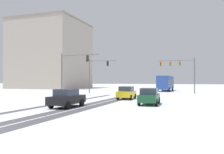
{
  "coord_description": "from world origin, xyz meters",
  "views": [
    {
      "loc": [
        9.29,
        -7.67,
        2.37
      ],
      "look_at": [
        0.0,
        19.07,
        2.8
      ],
      "focal_mm": 37.56,
      "sensor_mm": 36.0,
      "label": 1
    }
  ],
  "objects_px": {
    "traffic_signal_near_left": "(72,67)",
    "car_black_third": "(67,98)",
    "office_building_far_left_block": "(51,55)",
    "bus_oncoming": "(166,82)",
    "car_dark_green_second": "(149,96)",
    "traffic_signal_far_left": "(96,70)",
    "car_yellow_cab_lead": "(127,93)",
    "traffic_signal_far_right": "(180,67)"
  },
  "relations": [
    {
      "from": "car_dark_green_second",
      "to": "traffic_signal_far_right",
      "type": "bearing_deg",
      "value": 85.45
    },
    {
      "from": "bus_oncoming",
      "to": "traffic_signal_near_left",
      "type": "bearing_deg",
      "value": -115.13
    },
    {
      "from": "car_dark_green_second",
      "to": "traffic_signal_near_left",
      "type": "bearing_deg",
      "value": 148.9
    },
    {
      "from": "car_black_third",
      "to": "bus_oncoming",
      "type": "height_order",
      "value": "bus_oncoming"
    },
    {
      "from": "traffic_signal_far_right",
      "to": "traffic_signal_near_left",
      "type": "height_order",
      "value": "same"
    },
    {
      "from": "car_yellow_cab_lead",
      "to": "car_black_third",
      "type": "relative_size",
      "value": 1.01
    },
    {
      "from": "traffic_signal_near_left",
      "to": "bus_oncoming",
      "type": "bearing_deg",
      "value": 64.87
    },
    {
      "from": "car_yellow_cab_lead",
      "to": "office_building_far_left_block",
      "type": "height_order",
      "value": "office_building_far_left_block"
    },
    {
      "from": "traffic_signal_far_left",
      "to": "bus_oncoming",
      "type": "bearing_deg",
      "value": 49.63
    },
    {
      "from": "traffic_signal_far_left",
      "to": "car_black_third",
      "type": "height_order",
      "value": "traffic_signal_far_left"
    },
    {
      "from": "car_dark_green_second",
      "to": "traffic_signal_far_left",
      "type": "bearing_deg",
      "value": 126.44
    },
    {
      "from": "car_black_third",
      "to": "car_dark_green_second",
      "type": "bearing_deg",
      "value": 35.42
    },
    {
      "from": "traffic_signal_near_left",
      "to": "office_building_far_left_block",
      "type": "distance_m",
      "value": 40.44
    },
    {
      "from": "traffic_signal_near_left",
      "to": "car_black_third",
      "type": "relative_size",
      "value": 1.58
    },
    {
      "from": "car_black_third",
      "to": "office_building_far_left_block",
      "type": "relative_size",
      "value": 0.2
    },
    {
      "from": "traffic_signal_far_left",
      "to": "car_black_third",
      "type": "xyz_separation_m",
      "value": [
        6.74,
        -22.62,
        -3.57
      ]
    },
    {
      "from": "traffic_signal_near_left",
      "to": "car_dark_green_second",
      "type": "height_order",
      "value": "traffic_signal_near_left"
    },
    {
      "from": "car_dark_green_second",
      "to": "bus_oncoming",
      "type": "distance_m",
      "value": 31.5
    },
    {
      "from": "traffic_signal_near_left",
      "to": "office_building_far_left_block",
      "type": "height_order",
      "value": "office_building_far_left_block"
    },
    {
      "from": "car_yellow_cab_lead",
      "to": "traffic_signal_far_left",
      "type": "bearing_deg",
      "value": 127.41
    },
    {
      "from": "car_dark_green_second",
      "to": "office_building_far_left_block",
      "type": "bearing_deg",
      "value": 133.62
    },
    {
      "from": "traffic_signal_near_left",
      "to": "car_dark_green_second",
      "type": "bearing_deg",
      "value": -31.1
    },
    {
      "from": "traffic_signal_far_right",
      "to": "car_yellow_cab_lead",
      "type": "bearing_deg",
      "value": -109.29
    },
    {
      "from": "traffic_signal_far_right",
      "to": "car_dark_green_second",
      "type": "relative_size",
      "value": 1.56
    },
    {
      "from": "traffic_signal_near_left",
      "to": "bus_oncoming",
      "type": "xyz_separation_m",
      "value": [
        11.08,
        23.63,
        -2.46
      ]
    },
    {
      "from": "traffic_signal_near_left",
      "to": "car_black_third",
      "type": "distance_m",
      "value": 14.45
    },
    {
      "from": "traffic_signal_far_left",
      "to": "car_dark_green_second",
      "type": "xyz_separation_m",
      "value": [
        13.27,
        -17.98,
        -3.57
      ]
    },
    {
      "from": "bus_oncoming",
      "to": "office_building_far_left_block",
      "type": "relative_size",
      "value": 0.54
    },
    {
      "from": "traffic_signal_near_left",
      "to": "car_dark_green_second",
      "type": "distance_m",
      "value": 15.53
    },
    {
      "from": "traffic_signal_near_left",
      "to": "bus_oncoming",
      "type": "height_order",
      "value": "traffic_signal_near_left"
    },
    {
      "from": "car_black_third",
      "to": "office_building_far_left_block",
      "type": "height_order",
      "value": "office_building_far_left_block"
    },
    {
      "from": "traffic_signal_far_right",
      "to": "bus_oncoming",
      "type": "distance_m",
      "value": 10.49
    },
    {
      "from": "car_yellow_cab_lead",
      "to": "office_building_far_left_block",
      "type": "relative_size",
      "value": 0.2
    },
    {
      "from": "traffic_signal_far_left",
      "to": "bus_oncoming",
      "type": "distance_m",
      "value": 17.81
    },
    {
      "from": "car_black_third",
      "to": "traffic_signal_near_left",
      "type": "bearing_deg",
      "value": 117.21
    },
    {
      "from": "traffic_signal_far_right",
      "to": "traffic_signal_near_left",
      "type": "bearing_deg",
      "value": -135.99
    },
    {
      "from": "car_dark_green_second",
      "to": "car_black_third",
      "type": "distance_m",
      "value": 8.01
    },
    {
      "from": "car_yellow_cab_lead",
      "to": "bus_oncoming",
      "type": "bearing_deg",
      "value": 85.36
    },
    {
      "from": "traffic_signal_far_right",
      "to": "car_black_third",
      "type": "relative_size",
      "value": 1.58
    },
    {
      "from": "car_dark_green_second",
      "to": "office_building_far_left_block",
      "type": "height_order",
      "value": "office_building_far_left_block"
    },
    {
      "from": "traffic_signal_far_left",
      "to": "car_yellow_cab_lead",
      "type": "relative_size",
      "value": 1.57
    },
    {
      "from": "bus_oncoming",
      "to": "traffic_signal_far_left",
      "type": "bearing_deg",
      "value": -130.37
    }
  ]
}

